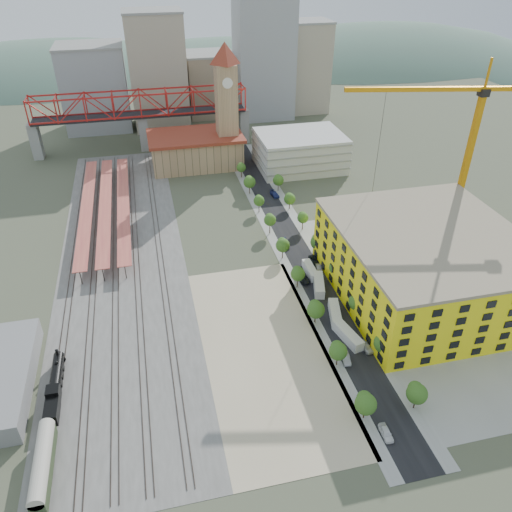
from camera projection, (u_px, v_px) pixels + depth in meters
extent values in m
plane|color=#474C38|center=(252.00, 272.00, 142.86)|extent=(400.00, 400.00, 0.00)
cube|color=#605E59|center=(123.00, 255.00, 150.25)|extent=(36.00, 165.00, 0.06)
cube|color=tan|center=(265.00, 349.00, 116.37)|extent=(28.00, 67.00, 0.06)
cube|color=black|center=(290.00, 239.00, 158.14)|extent=(12.00, 170.00, 0.06)
cube|color=gray|center=(274.00, 241.00, 157.10)|extent=(3.00, 170.00, 0.04)
cube|color=gray|center=(307.00, 237.00, 159.20)|extent=(3.00, 170.00, 0.04)
cube|color=gray|center=(430.00, 291.00, 135.12)|extent=(50.00, 90.00, 0.06)
cube|color=#382B23|center=(72.00, 261.00, 147.37)|extent=(0.12, 160.00, 0.18)
cube|color=#382B23|center=(77.00, 260.00, 147.65)|extent=(0.12, 160.00, 0.18)
cube|color=#382B23|center=(93.00, 259.00, 148.52)|extent=(0.12, 160.00, 0.18)
cube|color=#382B23|center=(98.00, 258.00, 148.79)|extent=(0.12, 160.00, 0.18)
cube|color=#382B23|center=(113.00, 256.00, 149.66)|extent=(0.12, 160.00, 0.18)
cube|color=#382B23|center=(118.00, 255.00, 149.94)|extent=(0.12, 160.00, 0.18)
cube|color=#382B23|center=(134.00, 254.00, 150.81)|extent=(0.12, 160.00, 0.18)
cube|color=#382B23|center=(138.00, 253.00, 151.08)|extent=(0.12, 160.00, 0.18)
cube|color=#382B23|center=(157.00, 251.00, 152.15)|extent=(0.12, 160.00, 0.18)
cube|color=#382B23|center=(162.00, 250.00, 152.42)|extent=(0.12, 160.00, 0.18)
cube|color=#DD7055|center=(87.00, 206.00, 168.42)|extent=(4.00, 80.00, 0.25)
cylinder|color=black|center=(88.00, 212.00, 169.51)|extent=(0.24, 0.24, 4.00)
cube|color=#DD7055|center=(105.00, 205.00, 169.57)|extent=(4.00, 80.00, 0.25)
cylinder|color=black|center=(106.00, 210.00, 170.66)|extent=(0.24, 0.24, 4.00)
cube|color=#DD7055|center=(123.00, 203.00, 170.72)|extent=(4.00, 80.00, 0.25)
cylinder|color=black|center=(124.00, 208.00, 171.81)|extent=(0.24, 0.24, 4.00)
cube|color=tan|center=(196.00, 151.00, 205.55)|extent=(36.00, 22.00, 12.00)
cube|color=maroon|center=(195.00, 136.00, 202.00)|extent=(38.00, 24.00, 1.20)
cube|color=tan|center=(227.00, 117.00, 198.76)|extent=(8.00, 8.00, 40.00)
pyramid|color=maroon|center=(224.00, 41.00, 183.49)|extent=(12.00, 12.00, 8.00)
cylinder|color=white|center=(228.00, 83.00, 187.78)|extent=(4.00, 0.30, 4.00)
cube|color=silver|center=(300.00, 151.00, 203.04)|extent=(34.00, 26.00, 14.00)
cube|color=gray|center=(36.00, 141.00, 211.09)|extent=(4.00, 6.00, 15.00)
cube|color=gray|center=(244.00, 125.00, 228.28)|extent=(4.00, 6.00, 15.00)
cube|color=gray|center=(144.00, 133.00, 219.68)|extent=(4.00, 6.00, 15.00)
cube|color=black|center=(142.00, 115.00, 215.32)|extent=(90.00, 9.00, 1.00)
cube|color=#FFF415|center=(426.00, 265.00, 129.65)|extent=(44.00, 50.00, 18.00)
cube|color=gray|center=(433.00, 234.00, 124.52)|extent=(44.60, 50.60, 0.80)
cube|color=#9EA0A3|center=(95.00, 89.00, 238.15)|extent=(30.00, 25.00, 38.00)
cube|color=#B2A58C|center=(158.00, 72.00, 235.98)|extent=(26.00, 22.00, 52.00)
cube|color=gray|center=(210.00, 85.00, 259.38)|extent=(24.00, 24.00, 30.00)
cube|color=#9EA0A3|center=(264.00, 56.00, 248.00)|extent=(28.00, 22.00, 60.00)
cube|color=#B2A58C|center=(306.00, 68.00, 261.03)|extent=(22.00, 20.00, 44.00)
cube|color=brown|center=(182.00, 86.00, 265.96)|extent=(20.00, 20.00, 26.00)
ellipsoid|color=#4C6B59|center=(73.00, 168.00, 376.85)|extent=(396.00, 216.00, 180.00)
ellipsoid|color=#4C6B59|center=(230.00, 182.00, 412.86)|extent=(484.00, 264.00, 220.00)
ellipsoid|color=#4C6B59|center=(368.00, 145.00, 423.78)|extent=(418.00, 228.00, 190.00)
cylinder|color=black|center=(57.00, 373.00, 107.14)|extent=(2.33, 11.16, 2.33)
cube|color=black|center=(53.00, 394.00, 102.11)|extent=(2.60, 2.79, 2.98)
cylinder|color=black|center=(57.00, 352.00, 110.03)|extent=(0.65, 0.65, 1.49)
sphere|color=black|center=(56.00, 363.00, 108.00)|extent=(0.93, 0.93, 0.93)
cone|color=black|center=(61.00, 357.00, 113.07)|extent=(2.42, 1.49, 2.42)
cube|color=black|center=(52.00, 412.00, 99.00)|extent=(2.60, 5.58, 2.60)
cube|color=#23321B|center=(44.00, 467.00, 88.38)|extent=(2.70, 16.74, 2.98)
cylinder|color=#ADA899|center=(42.00, 461.00, 87.51)|extent=(2.88, 16.74, 2.88)
cube|color=orange|center=(464.00, 173.00, 146.58)|extent=(1.59, 1.59, 44.64)
cube|color=black|center=(484.00, 92.00, 133.86)|extent=(2.48, 2.48, 1.98)
cube|color=orange|center=(415.00, 89.00, 132.94)|extent=(37.14, 8.86, 1.19)
cube|color=orange|center=(507.00, 89.00, 133.44)|extent=(11.90, 3.60, 1.19)
cube|color=orange|center=(488.00, 73.00, 131.16)|extent=(0.50, 0.50, 7.94)
cube|color=silver|center=(348.00, 336.00, 118.43)|extent=(4.66, 10.03, 2.66)
cube|color=silver|center=(335.00, 313.00, 125.52)|extent=(4.57, 9.56, 2.53)
cube|color=silver|center=(319.00, 285.00, 135.45)|extent=(5.02, 10.05, 2.66)
cube|color=silver|center=(310.00, 270.00, 141.49)|extent=(2.30, 8.73, 2.39)
imported|color=white|center=(386.00, 433.00, 96.06)|extent=(1.90, 4.51, 1.52)
imported|color=gray|center=(346.00, 358.00, 113.00)|extent=(2.27, 4.81, 1.52)
imported|color=black|center=(303.00, 278.00, 138.92)|extent=(3.24, 5.85, 1.55)
imported|color=navy|center=(285.00, 244.00, 154.20)|extent=(2.73, 5.73, 1.61)
imported|color=silver|center=(366.00, 347.00, 116.00)|extent=(2.45, 4.76, 1.55)
imported|color=gray|center=(319.00, 268.00, 143.28)|extent=(2.13, 4.33, 1.37)
imported|color=black|center=(314.00, 260.00, 146.92)|extent=(2.24, 4.76, 1.31)
imported|color=navy|center=(275.00, 194.00, 183.41)|extent=(2.90, 5.67, 1.57)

